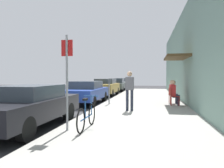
{
  "coord_description": "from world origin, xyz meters",
  "views": [
    {
      "loc": [
        2.64,
        -8.57,
        1.59
      ],
      "look_at": [
        0.37,
        4.02,
        1.16
      ],
      "focal_mm": 34.39,
      "sensor_mm": 36.0,
      "label": 1
    }
  ],
  "objects_px": {
    "parked_car_3": "(117,85)",
    "bicycle_0": "(87,116)",
    "seated_patron_0": "(175,92)",
    "cafe_chair_1": "(172,94)",
    "parked_car_1": "(86,92)",
    "street_sign": "(67,75)",
    "seated_patron_1": "(173,91)",
    "parking_meter": "(109,90)",
    "cafe_chair_0": "(173,96)",
    "parked_car_2": "(105,87)",
    "parked_car_4": "(123,83)",
    "parked_car_0": "(28,105)",
    "pedestrian_standing": "(130,88)"
  },
  "relations": [
    {
      "from": "parked_car_3",
      "to": "bicycle_0",
      "type": "xyz_separation_m",
      "value": [
        1.98,
        -17.9,
        -0.25
      ]
    },
    {
      "from": "seated_patron_0",
      "to": "cafe_chair_1",
      "type": "relative_size",
      "value": 1.48
    },
    {
      "from": "seated_patron_0",
      "to": "parked_car_1",
      "type": "bearing_deg",
      "value": 170.7
    },
    {
      "from": "street_sign",
      "to": "seated_patron_1",
      "type": "distance_m",
      "value": 7.55
    },
    {
      "from": "parking_meter",
      "to": "bicycle_0",
      "type": "bearing_deg",
      "value": -85.51
    },
    {
      "from": "cafe_chair_0",
      "to": "parked_car_2",
      "type": "bearing_deg",
      "value": 128.2
    },
    {
      "from": "parked_car_4",
      "to": "cafe_chair_1",
      "type": "bearing_deg",
      "value": -73.69
    },
    {
      "from": "parked_car_1",
      "to": "cafe_chair_0",
      "type": "xyz_separation_m",
      "value": [
        4.9,
        -0.81,
        -0.08
      ]
    },
    {
      "from": "parked_car_0",
      "to": "seated_patron_1",
      "type": "relative_size",
      "value": 3.41
    },
    {
      "from": "parked_car_1",
      "to": "parked_car_4",
      "type": "bearing_deg",
      "value": 90.0
    },
    {
      "from": "parked_car_3",
      "to": "parking_meter",
      "type": "distance_m",
      "value": 12.49
    },
    {
      "from": "parked_car_3",
      "to": "street_sign",
      "type": "xyz_separation_m",
      "value": [
        1.5,
        -18.15,
        0.91
      ]
    },
    {
      "from": "parked_car_3",
      "to": "pedestrian_standing",
      "type": "height_order",
      "value": "pedestrian_standing"
    },
    {
      "from": "parked_car_4",
      "to": "seated_patron_1",
      "type": "xyz_separation_m",
      "value": [
        4.96,
        -16.73,
        0.08
      ]
    },
    {
      "from": "street_sign",
      "to": "seated_patron_1",
      "type": "bearing_deg",
      "value": 62.56
    },
    {
      "from": "parked_car_2",
      "to": "pedestrian_standing",
      "type": "distance_m",
      "value": 8.85
    },
    {
      "from": "street_sign",
      "to": "pedestrian_standing",
      "type": "bearing_deg",
      "value": 69.81
    },
    {
      "from": "bicycle_0",
      "to": "pedestrian_standing",
      "type": "relative_size",
      "value": 1.01
    },
    {
      "from": "parked_car_3",
      "to": "parking_meter",
      "type": "height_order",
      "value": "parking_meter"
    },
    {
      "from": "parked_car_4",
      "to": "cafe_chair_0",
      "type": "distance_m",
      "value": 18.23
    },
    {
      "from": "parked_car_1",
      "to": "cafe_chair_1",
      "type": "bearing_deg",
      "value": 0.23
    },
    {
      "from": "parking_meter",
      "to": "cafe_chair_0",
      "type": "height_order",
      "value": "parking_meter"
    },
    {
      "from": "parked_car_4",
      "to": "seated_patron_0",
      "type": "distance_m",
      "value": 18.25
    },
    {
      "from": "parked_car_1",
      "to": "parked_car_2",
      "type": "bearing_deg",
      "value": 90.0
    },
    {
      "from": "seated_patron_0",
      "to": "parked_car_2",
      "type": "bearing_deg",
      "value": 128.53
    },
    {
      "from": "seated_patron_1",
      "to": "parked_car_3",
      "type": "bearing_deg",
      "value": 113.33
    },
    {
      "from": "parked_car_2",
      "to": "cafe_chair_1",
      "type": "relative_size",
      "value": 5.06
    },
    {
      "from": "parked_car_1",
      "to": "bicycle_0",
      "type": "bearing_deg",
      "value": -72.74
    },
    {
      "from": "bicycle_0",
      "to": "seated_patron_1",
      "type": "bearing_deg",
      "value": 65.11
    },
    {
      "from": "parking_meter",
      "to": "seated_patron_1",
      "type": "bearing_deg",
      "value": 14.74
    },
    {
      "from": "parked_car_2",
      "to": "cafe_chair_0",
      "type": "relative_size",
      "value": 5.06
    },
    {
      "from": "seated_patron_0",
      "to": "pedestrian_standing",
      "type": "bearing_deg",
      "value": -134.5
    },
    {
      "from": "parked_car_3",
      "to": "parking_meter",
      "type": "xyz_separation_m",
      "value": [
        1.55,
        -12.39,
        0.16
      ]
    },
    {
      "from": "parked_car_2",
      "to": "cafe_chair_0",
      "type": "xyz_separation_m",
      "value": [
        4.9,
        -6.22,
        -0.12
      ]
    },
    {
      "from": "seated_patron_0",
      "to": "pedestrian_standing",
      "type": "height_order",
      "value": "pedestrian_standing"
    },
    {
      "from": "parked_car_2",
      "to": "bicycle_0",
      "type": "relative_size",
      "value": 2.57
    },
    {
      "from": "cafe_chair_0",
      "to": "parked_car_0",
      "type": "bearing_deg",
      "value": -132.79
    },
    {
      "from": "parked_car_4",
      "to": "seated_patron_1",
      "type": "distance_m",
      "value": 17.45
    },
    {
      "from": "parked_car_4",
      "to": "seated_patron_1",
      "type": "relative_size",
      "value": 3.41
    },
    {
      "from": "street_sign",
      "to": "parked_car_3",
      "type": "bearing_deg",
      "value": 94.72
    },
    {
      "from": "parked_car_0",
      "to": "street_sign",
      "type": "bearing_deg",
      "value": -19.55
    },
    {
      "from": "parked_car_2",
      "to": "cafe_chair_0",
      "type": "bearing_deg",
      "value": -51.8
    },
    {
      "from": "parked_car_1",
      "to": "seated_patron_0",
      "type": "relative_size",
      "value": 3.41
    },
    {
      "from": "parked_car_0",
      "to": "street_sign",
      "type": "xyz_separation_m",
      "value": [
        1.5,
        -0.53,
        0.94
      ]
    },
    {
      "from": "parked_car_2",
      "to": "cafe_chair_1",
      "type": "height_order",
      "value": "parked_car_2"
    },
    {
      "from": "parking_meter",
      "to": "seated_patron_0",
      "type": "xyz_separation_m",
      "value": [
        3.41,
        0.06,
        -0.07
      ]
    },
    {
      "from": "parked_car_3",
      "to": "seated_patron_1",
      "type": "relative_size",
      "value": 3.41
    },
    {
      "from": "parked_car_1",
      "to": "parked_car_3",
      "type": "xyz_separation_m",
      "value": [
        0.0,
        11.52,
        0.02
      ]
    },
    {
      "from": "parked_car_3",
      "to": "bicycle_0",
      "type": "distance_m",
      "value": 18.01
    },
    {
      "from": "parked_car_4",
      "to": "bicycle_0",
      "type": "height_order",
      "value": "parked_car_4"
    }
  ]
}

